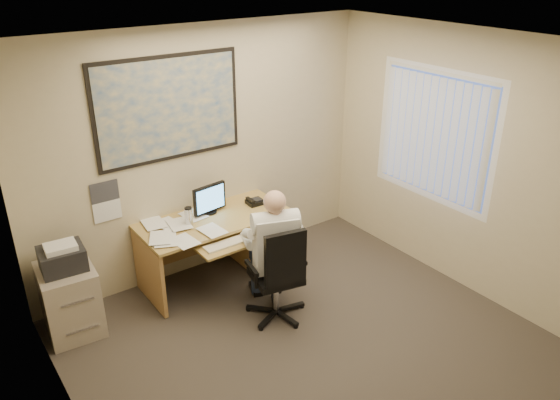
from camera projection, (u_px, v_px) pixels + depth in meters
room_shell at (344, 233)px, 4.21m from camera, size 4.00×4.50×2.70m
desk at (241, 234)px, 6.10m from camera, size 1.60×0.97×1.07m
world_map at (169, 109)px, 5.43m from camera, size 1.56×0.03×1.06m
wall_calendar at (106, 201)px, 5.38m from camera, size 0.28×0.01×0.42m
window_blinds at (434, 136)px, 5.76m from camera, size 0.06×1.40×1.30m
filing_cabinet at (69, 294)px, 5.12m from camera, size 0.53×0.62×0.94m
office_chair at (280, 291)px, 5.34m from camera, size 0.73×0.73×1.03m
person at (274, 255)px, 5.24m from camera, size 0.81×0.96×1.34m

